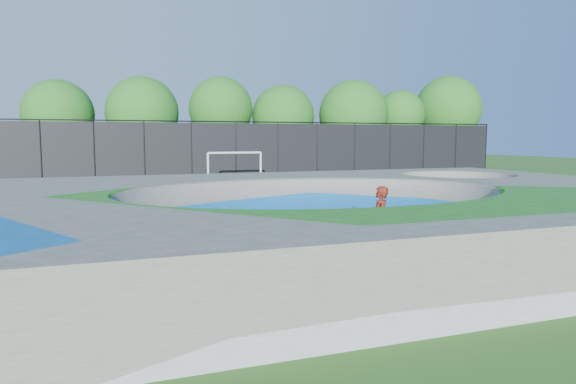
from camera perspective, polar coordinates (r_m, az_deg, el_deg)
name	(u,v)px	position (r m, az deg, el deg)	size (l,w,h in m)	color
ground	(316,242)	(14.46, 3.10, -5.55)	(120.00, 120.00, 0.00)	#295B19
skate_deck	(316,215)	(14.32, 3.11, -2.61)	(22.00, 14.00, 1.50)	gray
skater	(380,221)	(12.92, 10.15, -3.15)	(0.63, 0.41, 1.72)	red
skateboard	(379,254)	(13.08, 10.08, -6.76)	(0.78, 0.22, 0.05)	black
soccer_goal	(235,163)	(29.54, -5.93, 3.22)	(3.22, 0.12, 2.12)	silver
fence	(191,150)	(34.49, -10.68, 4.58)	(48.09, 0.09, 4.04)	black
treeline	(218,111)	(39.90, -7.73, 8.88)	(54.14, 7.39, 8.54)	#4F3C27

